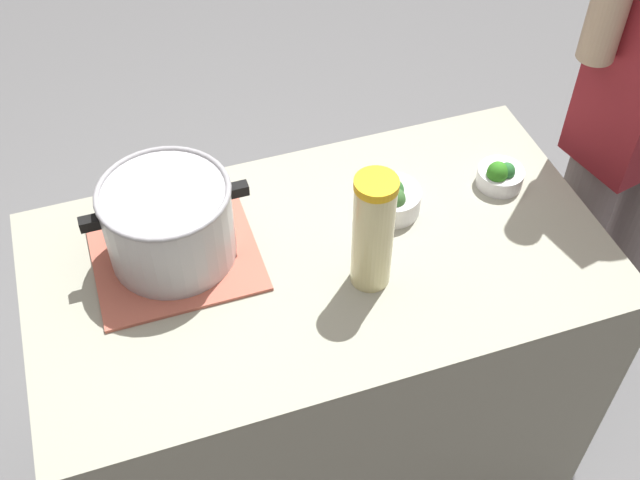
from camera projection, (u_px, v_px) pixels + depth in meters
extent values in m
plane|color=slate|center=(320.00, 457.00, 2.31)|extent=(8.00, 8.00, 0.00)
cube|color=#989987|center=(320.00, 373.00, 1.98)|extent=(1.22, 0.67, 0.88)
cube|color=#B85E4C|center=(175.00, 253.00, 1.66)|extent=(0.34, 0.32, 0.01)
cylinder|color=#B7B7BC|center=(169.00, 223.00, 1.59)|extent=(0.26, 0.26, 0.17)
torus|color=#99999E|center=(163.00, 192.00, 1.53)|extent=(0.27, 0.27, 0.01)
cube|color=black|center=(90.00, 223.00, 1.52)|extent=(0.04, 0.02, 0.02)
cube|color=black|center=(238.00, 189.00, 1.59)|extent=(0.04, 0.02, 0.02)
cylinder|color=beige|center=(373.00, 236.00, 1.53)|extent=(0.08, 0.08, 0.25)
cylinder|color=yellow|center=(376.00, 184.00, 1.43)|extent=(0.08, 0.08, 0.02)
ellipsoid|color=yellow|center=(380.00, 215.00, 1.49)|extent=(0.04, 0.04, 0.01)
cylinder|color=silver|center=(391.00, 200.00, 1.73)|extent=(0.13, 0.13, 0.05)
ellipsoid|color=#2D642C|center=(392.00, 191.00, 1.72)|extent=(0.05, 0.05, 0.06)
ellipsoid|color=#37761C|center=(388.00, 191.00, 1.72)|extent=(0.04, 0.04, 0.05)
ellipsoid|color=#3A6A32|center=(395.00, 199.00, 1.69)|extent=(0.05, 0.05, 0.06)
cylinder|color=silver|center=(500.00, 177.00, 1.79)|extent=(0.11, 0.11, 0.04)
ellipsoid|color=#307E1F|center=(497.00, 173.00, 1.76)|extent=(0.05, 0.05, 0.05)
ellipsoid|color=#27672E|center=(507.00, 171.00, 1.77)|extent=(0.04, 0.04, 0.04)
cylinder|color=slate|center=(562.00, 269.00, 2.23)|extent=(0.14, 0.14, 0.86)
cylinder|color=slate|center=(623.00, 252.00, 2.28)|extent=(0.14, 0.14, 0.86)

